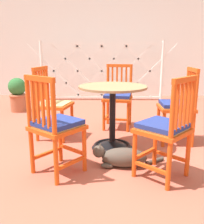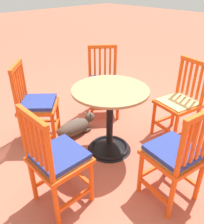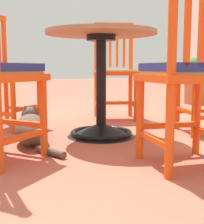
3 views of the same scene
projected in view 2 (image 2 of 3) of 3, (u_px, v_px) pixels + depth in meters
The scene contains 8 objects.
ground_plane at pixel (106, 142), 2.78m from camera, with size 24.00×24.00×0.00m, color #AD5642.
cafe_table at pixel (110, 127), 2.52m from camera, with size 0.76×0.76×0.73m.
orange_chair_facing_out at pixel (36, 105), 2.62m from camera, with size 0.57×0.57×0.91m.
orange_chair_near_fence at pixel (57, 160), 1.83m from camera, with size 0.40×0.40×0.91m.
orange_chair_by_planter at pixel (176, 156), 1.88m from camera, with size 0.46×0.46×0.91m.
orange_chair_at_corner at pixel (179, 103), 2.69m from camera, with size 0.48×0.48×0.91m.
orange_chair_tucked_in at pixel (103, 83), 3.16m from camera, with size 0.56×0.56×0.91m.
tabby_cat at pixel (76, 127), 2.88m from camera, with size 0.73×0.27×0.23m.
Camera 2 is at (1.59, 1.59, 1.67)m, focal length 38.38 mm.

